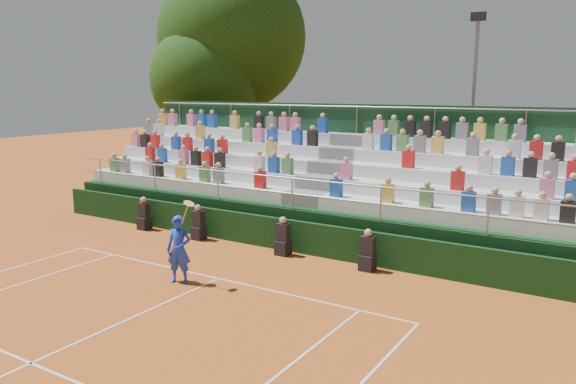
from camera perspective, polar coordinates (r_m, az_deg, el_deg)
The scene contains 8 objects.
ground at distance 15.23m, azimuth -7.06°, elevation -8.75°, with size 90.00×90.00×0.00m, color #BC5A1F.
courtside_wall at distance 17.57m, azimuth -0.52°, elevation -4.32°, with size 20.00×0.15×1.00m, color black.
line_officials at distance 17.95m, azimuth -4.88°, elevation -4.12°, with size 9.08×0.40×1.19m.
grandstand at distance 20.18m, azimuth 4.42°, elevation -0.68°, with size 20.00×5.20×4.40m.
tennis_player at distance 14.86m, azimuth -11.02°, elevation -5.74°, with size 0.91×0.63×2.22m.
tree_west at distance 30.43m, azimuth -8.37°, elevation 11.32°, with size 5.79×5.79×8.37m.
tree_east at distance 31.85m, azimuth -5.73°, elevation 15.35°, with size 8.06×8.06×11.73m.
floodlight_mast at distance 25.62m, azimuth 18.35°, elevation 9.40°, with size 0.60×0.25×8.10m.
Camera 1 is at (9.11, -11.12, 5.03)m, focal length 35.00 mm.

